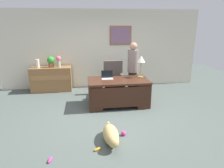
{
  "coord_description": "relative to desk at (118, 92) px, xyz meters",
  "views": [
    {
      "loc": [
        -0.58,
        -4.6,
        2.26
      ],
      "look_at": [
        0.09,
        0.3,
        0.75
      ],
      "focal_mm": 32.45,
      "sensor_mm": 36.0,
      "label": 1
    }
  ],
  "objects": [
    {
      "name": "ground_plane",
      "position": [
        -0.31,
        -0.68,
        -0.4
      ],
      "size": [
        12.0,
        12.0,
        0.0
      ],
      "primitive_type": "plane",
      "color": "#4C5651"
    },
    {
      "name": "back_wall",
      "position": [
        -0.31,
        1.92,
        0.95
      ],
      "size": [
        7.0,
        0.16,
        2.7
      ],
      "color": "beige",
      "rests_on": "ground_plane"
    },
    {
      "name": "desk",
      "position": [
        0.0,
        0.0,
        0.0
      ],
      "size": [
        1.66,
        0.91,
        0.75
      ],
      "color": "#422316",
      "rests_on": "ground_plane"
    },
    {
      "name": "credenza",
      "position": [
        -2.04,
        1.57,
        0.01
      ],
      "size": [
        1.34,
        0.5,
        0.82
      ],
      "color": "olive",
      "rests_on": "ground_plane"
    },
    {
      "name": "armchair",
      "position": [
        -0.0,
        0.88,
        0.08
      ],
      "size": [
        0.6,
        0.59,
        1.09
      ],
      "color": "#564C47",
      "rests_on": "ground_plane"
    },
    {
      "name": "person_standing",
      "position": [
        0.54,
        0.59,
        0.48
      ],
      "size": [
        0.32,
        0.32,
        1.7
      ],
      "color": "#262323",
      "rests_on": "ground_plane"
    },
    {
      "name": "dog_lying",
      "position": [
        -0.45,
        -1.83,
        -0.25
      ],
      "size": [
        0.32,
        0.85,
        0.3
      ],
      "color": "tan",
      "rests_on": "ground_plane"
    },
    {
      "name": "laptop",
      "position": [
        -0.29,
        0.16,
        0.4
      ],
      "size": [
        0.32,
        0.22,
        0.22
      ],
      "color": "#B2B5BA",
      "rests_on": "desk"
    },
    {
      "name": "desk_lamp",
      "position": [
        0.68,
        0.19,
        0.83
      ],
      "size": [
        0.22,
        0.22,
        0.62
      ],
      "color": "#9E8447",
      "rests_on": "desk"
    },
    {
      "name": "vase_with_flowers",
      "position": [
        -1.76,
        1.57,
        0.65
      ],
      "size": [
        0.17,
        0.17,
        0.37
      ],
      "color": "#A8B79F",
      "rests_on": "credenza"
    },
    {
      "name": "vase_empty",
      "position": [
        -2.45,
        1.57,
        0.56
      ],
      "size": [
        0.12,
        0.12,
        0.27
      ],
      "primitive_type": "cylinder",
      "color": "silver",
      "rests_on": "credenza"
    },
    {
      "name": "potted_plant",
      "position": [
        -2.01,
        1.57,
        0.62
      ],
      "size": [
        0.24,
        0.24,
        0.36
      ],
      "color": "brown",
      "rests_on": "credenza"
    },
    {
      "name": "dog_toy_ball",
      "position": [
        -0.16,
        -1.62,
        -0.35
      ],
      "size": [
        0.1,
        0.1,
        0.1
      ],
      "primitive_type": "sphere",
      "color": "#D8338C",
      "rests_on": "ground_plane"
    },
    {
      "name": "dog_toy_bone",
      "position": [
        -0.73,
        -2.06,
        -0.38
      ],
      "size": [
        0.15,
        0.12,
        0.05
      ],
      "primitive_type": "ellipsoid",
      "rotation": [
        0.0,
        0.0,
        0.53
      ],
      "color": "orange",
      "rests_on": "ground_plane"
    },
    {
      "name": "dog_toy_plush",
      "position": [
        -1.55,
        -2.26,
        -0.38
      ],
      "size": [
        0.09,
        0.16,
        0.05
      ],
      "primitive_type": "ellipsoid",
      "rotation": [
        0.0,
        0.0,
        1.34
      ],
      "color": "#D8338C",
      "rests_on": "ground_plane"
    }
  ]
}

